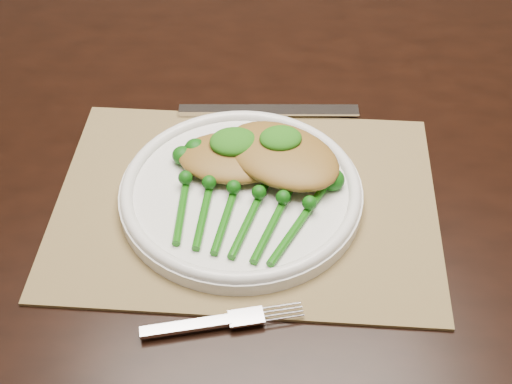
{
  "coord_description": "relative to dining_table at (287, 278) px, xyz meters",
  "views": [
    {
      "loc": [
        -0.14,
        -0.8,
        1.34
      ],
      "look_at": [
        -0.09,
        -0.24,
        0.78
      ],
      "focal_mm": 50.0,
      "sensor_mm": 36.0,
      "label": 1
    }
  ],
  "objects": [
    {
      "name": "knife",
      "position": [
        -0.06,
        -0.02,
        0.38
      ],
      "size": [
        0.23,
        0.04,
        0.01
      ],
      "rotation": [
        0.0,
        0.0,
        -0.1
      ],
      "color": "silver",
      "rests_on": "placemat"
    },
    {
      "name": "floor",
      "position": [
        0.01,
        0.05,
        -0.38
      ],
      "size": [
        4.0,
        4.0,
        0.0
      ],
      "primitive_type": "plane",
      "color": "brown",
      "rests_on": "ground"
    },
    {
      "name": "dinner_plate",
      "position": [
        -0.09,
        -0.17,
        0.39
      ],
      "size": [
        0.28,
        0.28,
        0.03
      ],
      "color": "white",
      "rests_on": "placemat"
    },
    {
      "name": "dining_table",
      "position": [
        0.0,
        0.0,
        0.0
      ],
      "size": [
        1.7,
        1.1,
        0.75
      ],
      "rotation": [
        0.0,
        0.0,
        -0.13
      ],
      "color": "black",
      "rests_on": "ground"
    },
    {
      "name": "broccolini_bundle",
      "position": [
        -0.09,
        -0.21,
        0.4
      ],
      "size": [
        0.21,
        0.22,
        0.04
      ],
      "rotation": [
        0.0,
        0.0,
        -0.38
      ],
      "color": "#12550B",
      "rests_on": "dinner_plate"
    },
    {
      "name": "pesto_dollop_left",
      "position": [
        -0.09,
        -0.12,
        0.42
      ],
      "size": [
        0.06,
        0.05,
        0.02
      ],
      "primitive_type": "ellipsoid",
      "color": "#134E0B",
      "rests_on": "chicken_fillet_left"
    },
    {
      "name": "fork",
      "position": [
        -0.11,
        -0.34,
        0.38
      ],
      "size": [
        0.16,
        0.03,
        0.0
      ],
      "rotation": [
        0.0,
        0.0,
        0.08
      ],
      "color": "silver",
      "rests_on": "placemat"
    },
    {
      "name": "chicken_fillet_left",
      "position": [
        -0.09,
        -0.13,
        0.41
      ],
      "size": [
        0.14,
        0.11,
        0.03
      ],
      "primitive_type": "ellipsoid",
      "rotation": [
        0.0,
        0.0,
        -0.17
      ],
      "color": "olive",
      "rests_on": "dinner_plate"
    },
    {
      "name": "pesto_dollop_right",
      "position": [
        -0.04,
        -0.13,
        0.43
      ],
      "size": [
        0.05,
        0.04,
        0.02
      ],
      "primitive_type": "ellipsoid",
      "color": "#134E0B",
      "rests_on": "chicken_fillet_right"
    },
    {
      "name": "placemat",
      "position": [
        -0.08,
        -0.18,
        0.37
      ],
      "size": [
        0.48,
        0.39,
        0.0
      ],
      "primitive_type": "cube",
      "rotation": [
        0.0,
        0.0,
        -0.17
      ],
      "color": "olive",
      "rests_on": "dining_table"
    },
    {
      "name": "chicken_fillet_right",
      "position": [
        -0.04,
        -0.14,
        0.41
      ],
      "size": [
        0.17,
        0.17,
        0.03
      ],
      "primitive_type": "ellipsoid",
      "rotation": [
        0.0,
        0.0,
        -0.75
      ],
      "color": "olive",
      "rests_on": "dinner_plate"
    }
  ]
}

